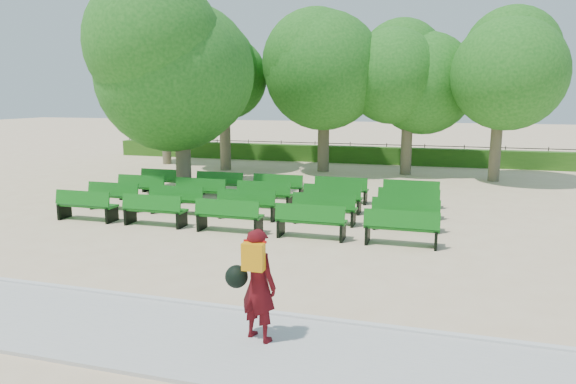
# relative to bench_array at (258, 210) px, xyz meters

# --- Properties ---
(ground) EXTENTS (120.00, 120.00, 0.00)m
(ground) POSITION_rel_bench_array_xyz_m (-0.37, -0.95, -0.09)
(ground) COLOR #D8B88F
(paving) EXTENTS (30.00, 2.20, 0.06)m
(paving) POSITION_rel_bench_array_xyz_m (-0.37, -8.35, -0.06)
(paving) COLOR #B8B8B3
(paving) RESTS_ON ground
(curb) EXTENTS (30.00, 0.12, 0.10)m
(curb) POSITION_rel_bench_array_xyz_m (-0.37, -7.20, -0.04)
(curb) COLOR silver
(curb) RESTS_ON ground
(hedge) EXTENTS (26.00, 0.70, 0.90)m
(hedge) POSITION_rel_bench_array_xyz_m (-0.37, 13.05, 0.36)
(hedge) COLOR #2B5B17
(hedge) RESTS_ON ground
(fence) EXTENTS (26.00, 0.10, 1.02)m
(fence) POSITION_rel_bench_array_xyz_m (-0.37, 13.45, -0.09)
(fence) COLOR black
(fence) RESTS_ON ground
(tree_line) EXTENTS (21.80, 6.80, 7.04)m
(tree_line) POSITION_rel_bench_array_xyz_m (-0.37, 9.05, -0.09)
(tree_line) COLOR #256C1D
(tree_line) RESTS_ON ground
(bench_array) EXTENTS (1.84, 0.69, 1.14)m
(bench_array) POSITION_rel_bench_array_xyz_m (0.00, 0.00, 0.00)
(bench_array) COLOR #126715
(bench_array) RESTS_ON ground
(tree_among) EXTENTS (5.24, 5.24, 7.17)m
(tree_among) POSITION_rel_bench_array_xyz_m (-3.68, 2.17, 4.69)
(tree_among) COLOR brown
(tree_among) RESTS_ON ground
(person) EXTENTS (0.84, 0.60, 1.68)m
(person) POSITION_rel_bench_array_xyz_m (2.88, -8.11, 0.84)
(person) COLOR #4B0A0F
(person) RESTS_ON ground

